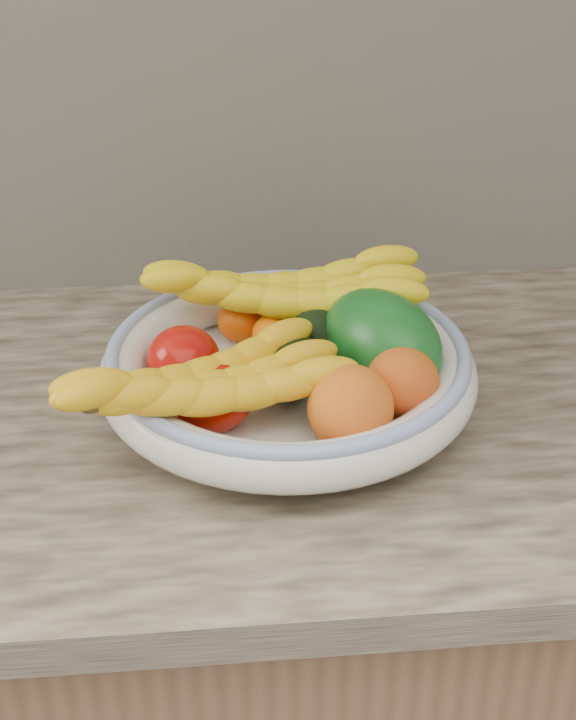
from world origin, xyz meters
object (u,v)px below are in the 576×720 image
Objects in this scene: green_mango at (381,342)px; banana_bunch_front at (203,391)px; fruit_bowl at (288,370)px; banana_bunch_back at (283,298)px.

banana_bunch_front is at bearing 173.39° from green_mango.
fruit_bowl is 0.10m from green_mango.
fruit_bowl is 2.59× the size of green_mango.
fruit_bowl is at bearing -87.43° from banana_bunch_back.
green_mango is (0.10, -0.00, 0.03)m from fruit_bowl.
green_mango is 0.50× the size of banana_bunch_front.
green_mango is at bearing 3.19° from banana_bunch_front.
banana_bunch_front is at bearing -113.14° from banana_bunch_back.
green_mango is at bearing -0.37° from fruit_bowl.
fruit_bowl is 1.30× the size of banana_bunch_front.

